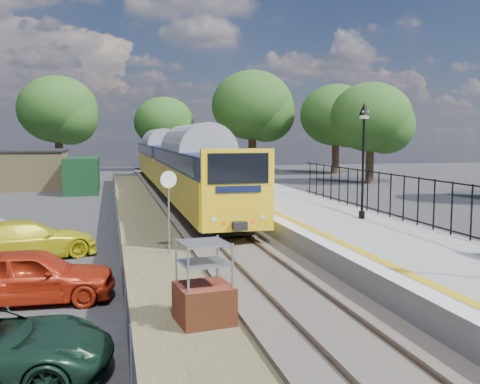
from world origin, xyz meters
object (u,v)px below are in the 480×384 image
object	(u,v)px
train	(173,161)
brick_plinth	(204,284)
speed_sign	(169,198)
car_red	(31,276)
car_yellow	(27,240)
victorian_lamp_north	(364,133)

from	to	relation	value
train	brick_plinth	xyz separation A→B (m)	(-2.50, -27.61, -1.43)
brick_plinth	speed_sign	bearing A→B (deg)	90.00
car_red	car_yellow	bearing A→B (deg)	11.80
train	speed_sign	world-z (taller)	train
brick_plinth	car_yellow	world-z (taller)	brick_plinth
brick_plinth	speed_sign	world-z (taller)	speed_sign
car_red	car_yellow	distance (m)	5.13
train	car_red	distance (m)	25.90
victorian_lamp_north	car_yellow	bearing A→B (deg)	-178.43
train	car_red	size ratio (longest dim) A/B	9.96
speed_sign	car_yellow	xyz separation A→B (m)	(-4.76, 0.50, -1.38)
car_yellow	train	bearing A→B (deg)	-41.39
car_red	train	bearing A→B (deg)	-11.71
brick_plinth	victorian_lamp_north	bearing A→B (deg)	45.68
speed_sign	train	bearing A→B (deg)	66.45
brick_plinth	car_red	xyz separation A→B (m)	(-3.95, 2.57, -0.21)
car_red	car_yellow	world-z (taller)	car_red
train	car_yellow	size ratio (longest dim) A/B	8.82
victorian_lamp_north	brick_plinth	bearing A→B (deg)	-134.32
speed_sign	car_red	bearing A→B (deg)	-147.45
victorian_lamp_north	brick_plinth	distance (m)	11.67
speed_sign	car_yellow	size ratio (longest dim) A/B	0.65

